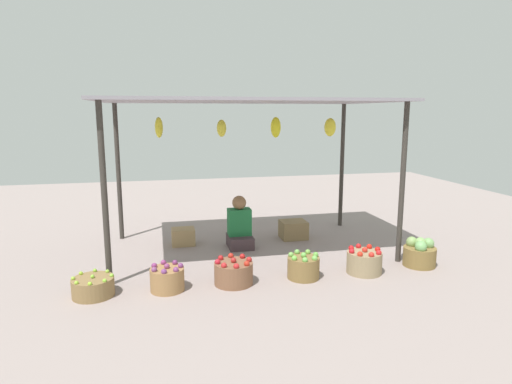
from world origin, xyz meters
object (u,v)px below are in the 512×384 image
Objects in this scene: basket_red_apples at (234,272)px; basket_green_apples at (303,267)px; wooden_crate_stacked_rear at (183,237)px; basket_purple_onions at (167,279)px; basket_limes at (93,287)px; basket_cabbages at (420,254)px; vendor_person at (240,227)px; wooden_crate_near_vendor at (293,230)px; basket_red_tomatoes at (364,262)px.

basket_red_apples is 1.17× the size of basket_green_apples.
basket_purple_onions is at bearing -99.36° from wooden_crate_stacked_rear.
basket_limes is 4.08m from basket_cabbages.
basket_limes is at bearing -179.00° from basket_cabbages.
basket_green_apples is (0.53, -1.41, -0.16)m from vendor_person.
wooden_crate_stacked_rear is at bearing 106.10° from basket_red_apples.
wooden_crate_stacked_rear is at bearing 178.95° from wooden_crate_near_vendor.
basket_red_apples is at bearing 0.07° from basket_limes.
vendor_person is at bearing 52.22° from basket_purple_onions.
wooden_crate_near_vendor is (-0.41, 1.67, -0.00)m from basket_red_tomatoes.
basket_limes is 1.11× the size of wooden_crate_near_vendor.
basket_red_tomatoes is (1.67, -0.01, 0.01)m from basket_red_apples.
basket_cabbages is 3.40m from wooden_crate_stacked_rear.
basket_purple_onions is 3.28m from basket_cabbages.
basket_green_apples is 0.89× the size of basket_red_tomatoes.
wooden_crate_near_vendor is at bearing -1.05° from wooden_crate_stacked_rear.
basket_red_apples is (1.57, 0.00, 0.03)m from basket_limes.
basket_purple_onions is 2.44m from basket_red_tomatoes.
basket_limes is at bearing 179.91° from basket_green_apples.
basket_cabbages is 1.02× the size of wooden_crate_near_vendor.
wooden_crate_stacked_rear is (-0.83, 0.28, -0.17)m from vendor_person.
vendor_person is at bearing -164.76° from wooden_crate_near_vendor.
basket_limes is 3.29m from wooden_crate_near_vendor.
vendor_person is 1.45m from basket_red_apples.
wooden_crate_near_vendor is at bearing 39.60° from basket_purple_onions.
wooden_crate_near_vendor is at bearing 103.84° from basket_red_tomatoes.
vendor_person reaches higher than basket_green_apples.
basket_red_apples is 1.67m from basket_red_tomatoes.
vendor_person is 1.71× the size of basket_limes.
vendor_person is at bearing 133.33° from basket_red_tomatoes.
basket_red_tomatoes is 1.07× the size of wooden_crate_near_vendor.
basket_green_apples is at bearing -0.38° from basket_red_apples.
vendor_person is 1.95m from basket_red_tomatoes.
wooden_crate_stacked_rear is (0.28, 1.71, -0.01)m from basket_purple_onions.
basket_limes is (-1.91, -1.41, -0.19)m from vendor_person.
basket_red_tomatoes is at bearing -38.18° from wooden_crate_stacked_rear.
basket_red_tomatoes is (1.33, -1.41, -0.15)m from vendor_person.
basket_purple_onions is (-1.11, -1.43, -0.16)m from vendor_person.
wooden_crate_near_vendor is (2.84, 1.66, 0.04)m from basket_limes.
vendor_person is at bearing 148.32° from basket_cabbages.
basket_limes is 2.01m from wooden_crate_stacked_rear.
basket_green_apples is at bearing -0.09° from basket_limes.
basket_limes is at bearing -143.63° from vendor_person.
basket_red_apples is at bearing 179.70° from basket_red_tomatoes.
basket_green_apples is 0.96× the size of wooden_crate_near_vendor.
vendor_person is 2.24× the size of wooden_crate_stacked_rear.
basket_red_apples is (-0.34, -1.41, -0.16)m from vendor_person.
basket_purple_onions is at bearing -1.51° from basket_limes.
basket_cabbages is (0.83, 0.08, 0.02)m from basket_red_tomatoes.
basket_red_apples is at bearing -178.42° from basket_cabbages.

